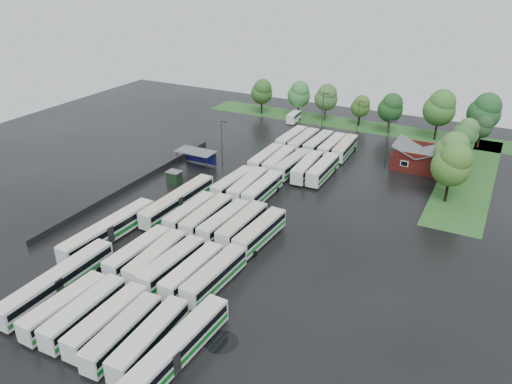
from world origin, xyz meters
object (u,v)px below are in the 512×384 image
at_px(brick_building, 418,159).
at_px(minibus, 294,117).
at_px(artic_bus_west_a, 58,281).
at_px(artic_bus_east, 173,353).

relative_size(brick_building, minibus, 1.70).
distance_m(brick_building, artic_bus_west_a, 73.36).
xyz_separation_m(brick_building, artic_bus_west_a, (-33.01, -65.51, -0.02)).
xyz_separation_m(brick_building, minibus, (-35.64, 16.83, -0.47)).
bearing_deg(brick_building, artic_bus_west_a, -116.74).
distance_m(brick_building, artic_bus_east, 70.23).
distance_m(artic_bus_west_a, minibus, 82.39).
bearing_deg(artic_bus_west_a, minibus, 91.54).
relative_size(artic_bus_west_a, artic_bus_east, 0.98).
distance_m(brick_building, minibus, 39.42).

